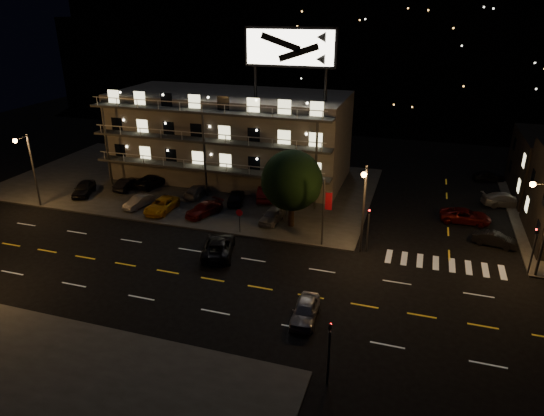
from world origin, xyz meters
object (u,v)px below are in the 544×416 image
(lot_car_4, at_px, (272,216))
(road_car_east, at_px, (305,310))
(road_car_west, at_px, (219,246))
(lot_car_7, at_px, (197,191))
(tree, at_px, (291,182))
(lot_car_2, at_px, (162,205))
(side_car_0, at_px, (495,239))

(lot_car_4, bearing_deg, road_car_east, -57.13)
(lot_car_4, bearing_deg, road_car_west, -101.28)
(lot_car_7, bearing_deg, tree, 159.05)
(road_car_west, bearing_deg, road_car_east, 127.50)
(road_car_east, bearing_deg, lot_car_4, 112.96)
(lot_car_7, distance_m, road_car_west, 14.07)
(lot_car_2, height_order, lot_car_7, lot_car_2)
(lot_car_7, xyz_separation_m, road_car_west, (7.79, -11.72, -0.01))
(tree, xyz_separation_m, road_car_east, (5.06, -14.31, -3.98))
(road_car_east, bearing_deg, side_car_0, 46.96)
(lot_car_4, relative_size, road_car_west, 0.72)
(tree, distance_m, road_car_east, 15.69)
(lot_car_7, distance_m, side_car_0, 31.06)
(lot_car_7, height_order, road_car_west, road_car_west)
(lot_car_2, distance_m, lot_car_4, 11.91)
(tree, relative_size, side_car_0, 2.00)
(tree, bearing_deg, road_car_west, -121.71)
(lot_car_2, xyz_separation_m, side_car_0, (32.50, 2.42, -0.18))
(tree, distance_m, side_car_0, 19.17)
(lot_car_2, bearing_deg, lot_car_7, 72.91)
(side_car_0, distance_m, road_car_west, 24.84)
(tree, relative_size, lot_car_4, 1.92)
(side_car_0, xyz_separation_m, road_car_west, (-23.15, -9.01, 0.14))
(lot_car_2, bearing_deg, tree, 2.62)
(tree, xyz_separation_m, lot_car_4, (-1.98, 0.28, -3.84))
(tree, height_order, road_car_west, tree)
(tree, height_order, road_car_east, tree)
(lot_car_2, bearing_deg, road_car_east, -35.98)
(lot_car_2, relative_size, lot_car_7, 1.10)
(road_car_east, relative_size, road_car_west, 0.74)
(lot_car_2, bearing_deg, lot_car_4, 4.45)
(tree, distance_m, road_car_west, 9.39)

